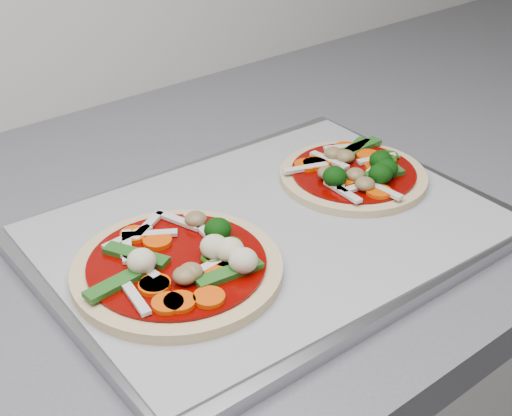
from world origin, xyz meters
TOP-DOWN VIEW (x-y plane):
  - base_cabinet at (0.00, 1.30)m, footprint 3.60×0.60m
  - baking_tray at (-0.58, 1.22)m, footprint 0.42×0.31m
  - parchment at (-0.58, 1.22)m, footprint 0.41×0.31m
  - pizza_left at (-0.69, 1.20)m, footprint 0.23×0.23m
  - pizza_right at (-0.46, 1.23)m, footprint 0.17×0.17m

SIDE VIEW (x-z plane):
  - base_cabinet at x=0.00m, z-range 0.00..0.86m
  - baking_tray at x=-0.58m, z-range 0.90..0.91m
  - parchment at x=-0.58m, z-range 0.91..0.92m
  - pizza_left at x=-0.69m, z-range 0.91..0.94m
  - pizza_right at x=-0.46m, z-range 0.91..0.94m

